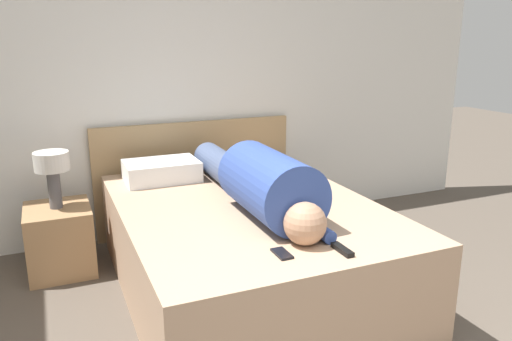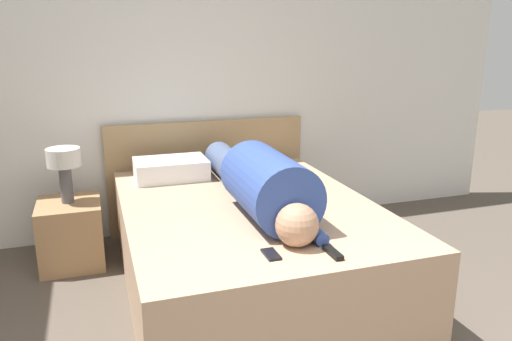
# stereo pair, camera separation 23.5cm
# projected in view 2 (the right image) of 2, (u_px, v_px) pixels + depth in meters

# --- Properties ---
(wall_back) EXTENTS (5.72, 0.06, 2.60)m
(wall_back) POSITION_uv_depth(u_px,v_px,m) (188.00, 71.00, 3.93)
(wall_back) COLOR white
(wall_back) RESTS_ON ground_plane
(bed) EXTENTS (1.50, 2.02, 0.57)m
(bed) POSITION_uv_depth(u_px,v_px,m) (249.00, 246.00, 3.16)
(bed) COLOR tan
(bed) RESTS_ON ground_plane
(headboard) EXTENTS (1.62, 0.04, 0.91)m
(headboard) POSITION_uv_depth(u_px,v_px,m) (208.00, 175.00, 4.13)
(headboard) COLOR tan
(headboard) RESTS_ON ground_plane
(nightstand) EXTENTS (0.42, 0.47, 0.46)m
(nightstand) POSITION_uv_depth(u_px,v_px,m) (71.00, 233.00, 3.50)
(nightstand) COLOR #A37A51
(nightstand) RESTS_ON ground_plane
(table_lamp) EXTENTS (0.22, 0.22, 0.38)m
(table_lamp) POSITION_uv_depth(u_px,v_px,m) (64.00, 163.00, 3.37)
(table_lamp) COLOR #4C4C51
(table_lamp) RESTS_ON nightstand
(person_lying) EXTENTS (0.38, 1.68, 0.38)m
(person_lying) POSITION_uv_depth(u_px,v_px,m) (260.00, 183.00, 2.94)
(person_lying) COLOR tan
(person_lying) RESTS_ON bed
(pillow_near_headboard) EXTENTS (0.51, 0.36, 0.14)m
(pillow_near_headboard) POSITION_uv_depth(u_px,v_px,m) (171.00, 169.00, 3.61)
(pillow_near_headboard) COLOR white
(pillow_near_headboard) RESTS_ON bed
(tv_remote) EXTENTS (0.04, 0.15, 0.02)m
(tv_remote) POSITION_uv_depth(u_px,v_px,m) (333.00, 253.00, 2.35)
(tv_remote) COLOR black
(tv_remote) RESTS_ON bed
(cell_phone) EXTENTS (0.06, 0.13, 0.01)m
(cell_phone) POSITION_uv_depth(u_px,v_px,m) (271.00, 254.00, 2.35)
(cell_phone) COLOR black
(cell_phone) RESTS_ON bed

